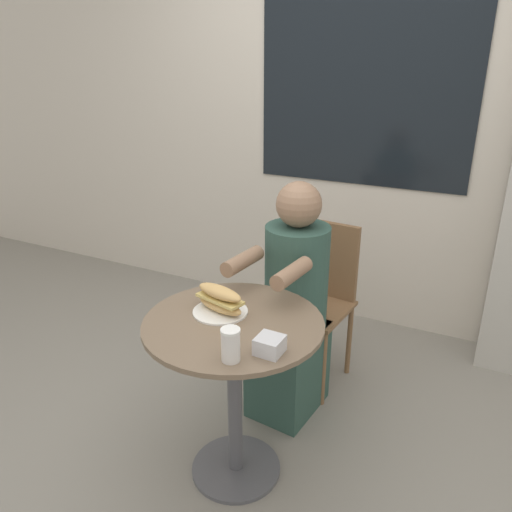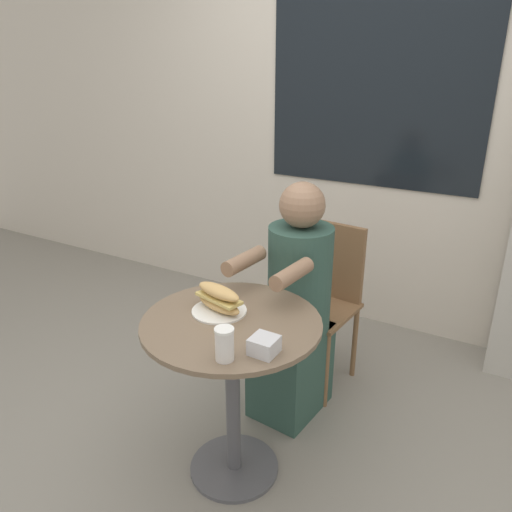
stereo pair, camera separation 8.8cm
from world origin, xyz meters
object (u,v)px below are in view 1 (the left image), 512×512
object	(u,v)px
diner_chair	(319,288)
drink_cup	(231,345)
cafe_table	(234,365)
sandwich_on_plate	(220,301)
seated_diner	(292,315)

from	to	relation	value
diner_chair	drink_cup	xyz separation A→B (m)	(0.08, -1.10, 0.27)
cafe_table	drink_cup	bearing A→B (deg)	-62.57
diner_chair	sandwich_on_plate	size ratio (longest dim) A/B	3.81
seated_diner	sandwich_on_plate	bearing A→B (deg)	83.06
diner_chair	seated_diner	distance (m)	0.34
cafe_table	seated_diner	distance (m)	0.52
seated_diner	diner_chair	bearing A→B (deg)	-86.09
cafe_table	diner_chair	bearing A→B (deg)	87.05
drink_cup	cafe_table	bearing A→B (deg)	117.43
cafe_table	sandwich_on_plate	xyz separation A→B (m)	(-0.08, 0.04, 0.25)
sandwich_on_plate	drink_cup	xyz separation A→B (m)	(0.20, -0.27, 0.01)
cafe_table	drink_cup	size ratio (longest dim) A/B	6.25
cafe_table	diner_chair	world-z (taller)	diner_chair
diner_chair	sandwich_on_plate	distance (m)	0.88
cafe_table	sandwich_on_plate	size ratio (longest dim) A/B	3.23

